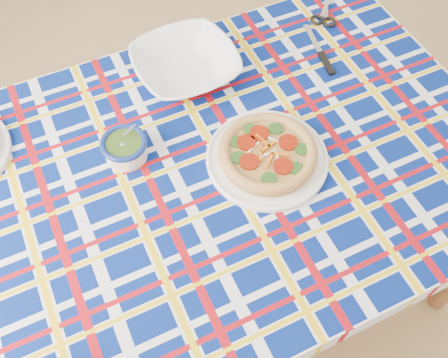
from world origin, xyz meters
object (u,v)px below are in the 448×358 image
object	(u,v)px
pesto_bowl	(125,147)
serving_bowl	(186,65)
main_focaccia_plate	(268,153)
dining_table	(201,187)

from	to	relation	value
pesto_bowl	serving_bowl	world-z (taller)	same
main_focaccia_plate	serving_bowl	distance (m)	0.39
main_focaccia_plate	serving_bowl	xyz separation A→B (m)	(-0.13, 0.36, 0.00)
pesto_bowl	main_focaccia_plate	bearing A→B (deg)	-17.91
main_focaccia_plate	pesto_bowl	world-z (taller)	pesto_bowl
dining_table	pesto_bowl	xyz separation A→B (m)	(-0.17, 0.10, 0.12)
main_focaccia_plate	serving_bowl	bearing A→B (deg)	110.43
dining_table	serving_bowl	distance (m)	0.37
main_focaccia_plate	pesto_bowl	xyz separation A→B (m)	(-0.35, 0.11, 0.00)
serving_bowl	dining_table	bearing A→B (deg)	-97.38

